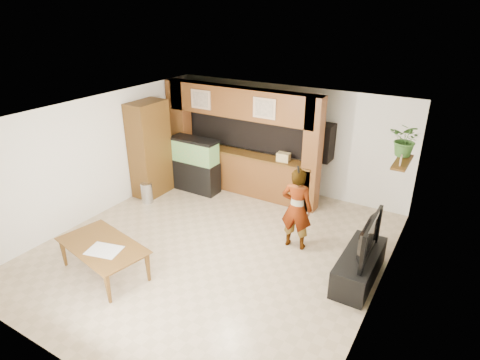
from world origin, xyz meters
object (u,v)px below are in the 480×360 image
Objects in this scene: aquarium at (195,165)px; person at (297,209)px; dining_table at (103,260)px; television at (363,236)px; pantry_cabinet at (150,149)px.

aquarium is 0.83× the size of person.
aquarium is 3.69m from dining_table.
person is at bearing 72.76° from television.
television is 0.73× the size of dining_table.
television is at bearing -17.95° from aquarium.
person reaches higher than television.
pantry_cabinet reaches higher than person.
person is at bearing -5.96° from pantry_cabinet.
pantry_cabinet is at bearing -11.24° from person.
television is at bearing -8.58° from pantry_cabinet.
dining_table is at bearing 40.00° from person.
pantry_cabinet is 3.41m from dining_table.
television is at bearing 40.19° from dining_table.
pantry_cabinet is 4.04m from person.
dining_table is (1.51, -2.94, -0.86)m from pantry_cabinet.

